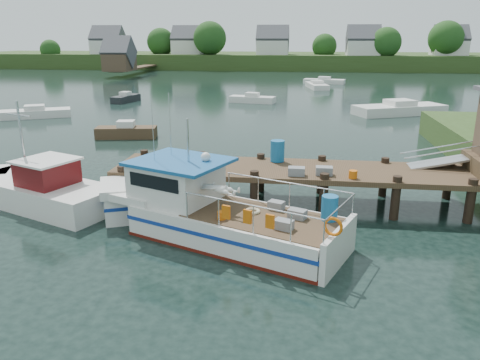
# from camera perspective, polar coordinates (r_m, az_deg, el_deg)

# --- Properties ---
(ground_plane) EXTENTS (160.00, 160.00, 0.00)m
(ground_plane) POSITION_cam_1_polar(r_m,az_deg,el_deg) (18.53, 3.68, -2.61)
(ground_plane) COLOR black
(far_shore) EXTENTS (140.00, 42.55, 9.22)m
(far_shore) POSITION_cam_1_polar(r_m,az_deg,el_deg) (99.87, 7.15, 14.58)
(far_shore) COLOR #30481D
(far_shore) RESTS_ON ground
(dock) EXTENTS (16.60, 3.00, 4.78)m
(dock) POSITION_cam_1_polar(r_m,az_deg,el_deg) (18.67, 24.21, 3.22)
(dock) COLOR #473321
(dock) RESTS_ON ground
(lobster_boat) EXTENTS (9.05, 5.53, 4.49)m
(lobster_boat) POSITION_cam_1_polar(r_m,az_deg,el_deg) (15.24, -4.18, -3.79)
(lobster_boat) COLOR silver
(lobster_boat) RESTS_ON ground
(work_boat) EXTENTS (7.38, 4.58, 3.97)m
(work_boat) POSITION_cam_1_polar(r_m,az_deg,el_deg) (19.66, -23.68, -0.96)
(work_boat) COLOR silver
(work_boat) RESTS_ON ground
(moored_rowboat) EXTENTS (3.96, 1.92, 1.10)m
(moored_rowboat) POSITION_cam_1_polar(r_m,az_deg,el_deg) (31.02, -13.68, 5.77)
(moored_rowboat) COLOR #473321
(moored_rowboat) RESTS_ON ground
(moored_far) EXTENTS (5.83, 3.02, 0.94)m
(moored_far) POSITION_cam_1_polar(r_m,az_deg,el_deg) (67.26, 10.23, 11.80)
(moored_far) COLOR silver
(moored_far) RESTS_ON ground
(moored_a) EXTENTS (5.59, 4.10, 0.99)m
(moored_a) POSITION_cam_1_polar(r_m,az_deg,el_deg) (41.37, -23.69, 7.50)
(moored_a) COLOR silver
(moored_a) RESTS_ON ground
(moored_b) EXTENTS (4.67, 2.36, 0.98)m
(moored_b) POSITION_cam_1_polar(r_m,az_deg,el_deg) (46.70, 1.51, 9.85)
(moored_b) COLOR silver
(moored_b) RESTS_ON ground
(moored_c) EXTENTS (8.07, 5.49, 1.21)m
(moored_c) POSITION_cam_1_polar(r_m,az_deg,el_deg) (41.72, 18.85, 8.21)
(moored_c) COLOR silver
(moored_c) RESTS_ON ground
(moored_d) EXTENTS (2.99, 5.92, 0.96)m
(moored_d) POSITION_cam_1_polar(r_m,az_deg,el_deg) (60.78, 9.36, 11.31)
(moored_d) COLOR silver
(moored_d) RESTS_ON ground
(moored_e) EXTENTS (1.97, 3.81, 1.00)m
(moored_e) POSITION_cam_1_polar(r_m,az_deg,el_deg) (48.66, -13.76, 9.68)
(moored_e) COLOR black
(moored_e) RESTS_ON ground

